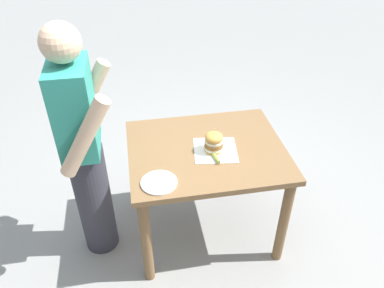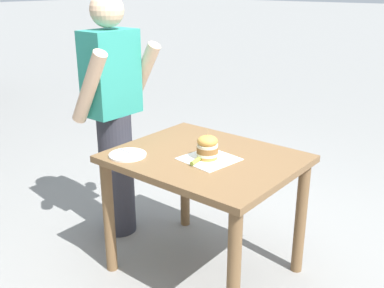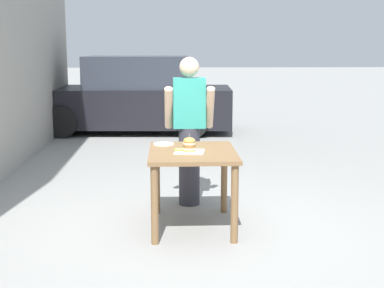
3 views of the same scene
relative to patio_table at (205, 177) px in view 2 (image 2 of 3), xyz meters
name	(u,v)px [view 2 (image 2 of 3)]	position (x,y,z in m)	size (l,w,h in m)	color
ground_plane	(204,269)	(0.00, 0.00, -0.65)	(80.00, 80.00, 0.00)	gray
patio_table	(205,177)	(0.00, 0.00, 0.00)	(0.86, 1.05, 0.79)	brown
serving_paper	(209,159)	(-0.03, -0.05, 0.14)	(0.28, 0.28, 0.00)	white
sandwich	(207,147)	(-0.03, -0.04, 0.21)	(0.13, 0.13, 0.17)	gold
pickle_spear	(195,161)	(-0.13, -0.03, 0.15)	(0.02, 0.02, 0.09)	#8EA83D
side_plate_with_forks	(128,155)	(-0.29, 0.35, 0.14)	(0.22, 0.22, 0.02)	white
diner_across_table	(114,116)	(0.00, 0.79, 0.23)	(0.55, 0.35, 1.69)	#33333D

